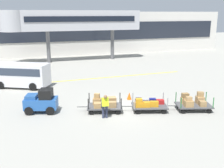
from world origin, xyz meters
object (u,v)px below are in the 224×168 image
at_px(baggage_tug, 41,101).
at_px(baggage_cart_lead, 105,104).
at_px(baggage_handler, 105,105).
at_px(shuttle_van, 21,74).
at_px(baggage_cart_middle, 148,104).
at_px(baggage_cart_tail, 193,102).
at_px(safety_cone_near, 129,96).

height_order(baggage_tug, baggage_cart_lead, baggage_tug).
relative_size(baggage_handler, shuttle_van, 0.30).
relative_size(baggage_cart_middle, baggage_cart_tail, 1.00).
xyz_separation_m(baggage_tug, shuttle_van, (-1.15, 7.07, 0.48)).
distance_m(baggage_cart_tail, safety_cone_near, 4.82).
bearing_deg(baggage_tug, safety_cone_near, 6.30).
xyz_separation_m(baggage_cart_middle, baggage_cart_tail, (2.97, -0.85, 0.07)).
distance_m(baggage_cart_lead, shuttle_van, 9.73).
bearing_deg(shuttle_van, safety_cone_near, -39.50).
xyz_separation_m(baggage_cart_tail, safety_cone_near, (-3.18, 3.61, -0.29)).
bearing_deg(baggage_cart_tail, baggage_cart_middle, 164.01).
bearing_deg(baggage_tug, baggage_cart_tail, -16.54).
xyz_separation_m(baggage_handler, shuttle_van, (-4.80, 9.44, 0.37)).
relative_size(baggage_cart_lead, baggage_handler, 1.97).
bearing_deg(baggage_cart_middle, baggage_handler, -173.83).
relative_size(baggage_tug, safety_cone_near, 4.23).
xyz_separation_m(baggage_cart_middle, baggage_handler, (-3.10, -0.34, 0.37)).
xyz_separation_m(baggage_tug, baggage_handler, (3.65, -2.37, 0.11)).
bearing_deg(safety_cone_near, baggage_cart_tail, -48.64).
relative_size(baggage_tug, shuttle_van, 0.45).
bearing_deg(baggage_cart_middle, shuttle_van, 130.98).
xyz_separation_m(baggage_tug, baggage_cart_lead, (4.00, -1.15, -0.24)).
height_order(baggage_cart_lead, baggage_cart_middle, baggage_cart_lead).
bearing_deg(baggage_handler, baggage_cart_middle, 6.17).
bearing_deg(safety_cone_near, baggage_cart_middle, -85.60).
bearing_deg(baggage_tug, baggage_handler, -33.02).
distance_m(baggage_cart_tail, baggage_handler, 6.10).
relative_size(baggage_cart_tail, baggage_handler, 1.97).
height_order(baggage_handler, safety_cone_near, baggage_handler).
relative_size(baggage_cart_lead, baggage_cart_middle, 1.00).
relative_size(baggage_cart_lead, baggage_cart_tail, 1.00).
distance_m(baggage_cart_lead, baggage_cart_middle, 2.89).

